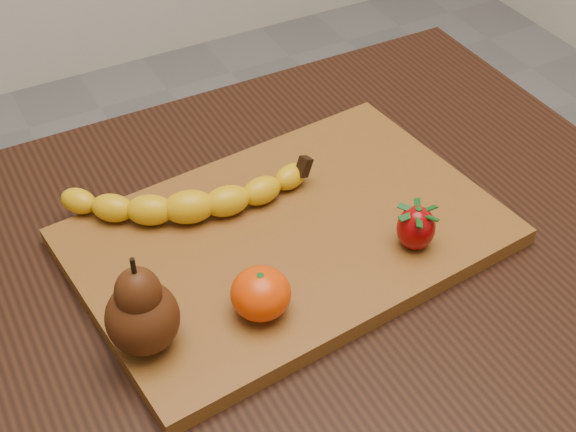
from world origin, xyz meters
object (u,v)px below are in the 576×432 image
pear (140,303)px  table (251,338)px  cutting_board (288,237)px  mandarin (261,293)px

pear → table: bearing=20.8°
pear → cutting_board: bearing=21.6°
table → pear: bearing=-159.2°
table → pear: 0.22m
table → mandarin: (-0.02, -0.06, 0.14)m
cutting_board → mandarin: (-0.08, -0.09, 0.03)m
pear → mandarin: bearing=-8.1°
table → cutting_board: size_ratio=2.22×
mandarin → pear: bearing=171.9°
cutting_board → pear: bearing=-163.9°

